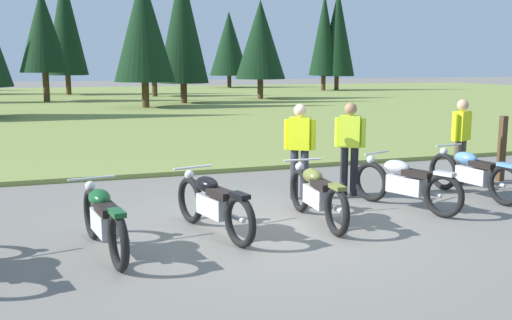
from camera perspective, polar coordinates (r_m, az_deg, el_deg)
name	(u,v)px	position (r m, az deg, el deg)	size (l,w,h in m)	color
ground_plane	(269,227)	(8.54, 1.30, -6.61)	(140.00, 140.00, 0.00)	slate
grass_moorland	(111,104)	(34.15, -14.01, 5.38)	(80.00, 44.00, 0.10)	olive
forest_treeline	(91,31)	(40.09, -15.88, 12.07)	(40.30, 30.23, 8.63)	#47331E
motorcycle_british_green	(104,219)	(7.54, -14.68, -5.65)	(0.66, 2.09, 0.88)	black
motorcycle_black	(213,203)	(8.13, -4.23, -4.26)	(0.77, 2.06, 0.88)	black
motorcycle_olive	(317,194)	(8.73, 5.97, -3.32)	(0.62, 2.10, 0.88)	black
motorcycle_silver	(405,183)	(9.79, 14.36, -2.16)	(0.96, 1.99, 0.88)	black
motorcycle_sky_blue	(472,173)	(11.01, 20.41, -1.19)	(0.65, 2.09, 0.88)	black
rider_with_back_turned	(300,146)	(10.11, 4.29, 1.41)	(0.48, 0.38, 1.67)	#2D2D38
rider_checking_bike	(350,143)	(10.52, 9.16, 1.64)	(0.47, 0.39, 1.67)	black
rider_near_row_end	(461,137)	(11.97, 19.41, 2.17)	(0.51, 0.35, 1.67)	#4C4233
trail_marker_post	(502,149)	(12.70, 22.91, 1.03)	(0.12, 0.12, 1.32)	#47331E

